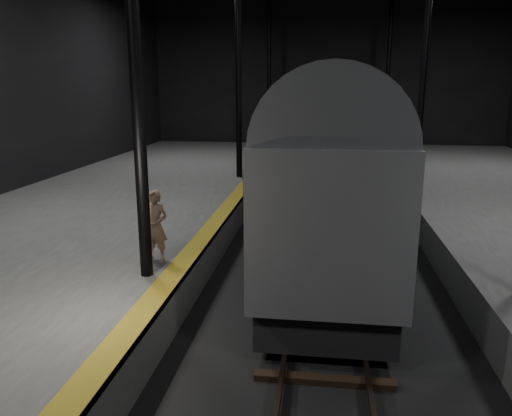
# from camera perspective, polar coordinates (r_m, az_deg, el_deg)

# --- Properties ---
(ground) EXTENTS (44.00, 44.00, 0.00)m
(ground) POSITION_cam_1_polar(r_m,az_deg,el_deg) (14.50, 7.83, -6.25)
(ground) COLOR black
(ground) RESTS_ON ground
(platform_left) EXTENTS (9.00, 43.80, 1.00)m
(platform_left) POSITION_cam_1_polar(r_m,az_deg,el_deg) (16.11, -19.88, -3.04)
(platform_left) COLOR #4A4A48
(platform_left) RESTS_ON ground
(tactile_strip) EXTENTS (0.50, 43.80, 0.01)m
(tactile_strip) POSITION_cam_1_polar(r_m,az_deg,el_deg) (14.52, -4.97, -1.97)
(tactile_strip) COLOR olive
(tactile_strip) RESTS_ON platform_left
(track) EXTENTS (2.40, 43.00, 0.24)m
(track) POSITION_cam_1_polar(r_m,az_deg,el_deg) (14.47, 7.84, -5.99)
(track) COLOR #3F3328
(track) RESTS_ON ground
(train) EXTENTS (2.92, 19.51, 5.21)m
(train) POSITION_cam_1_polar(r_m,az_deg,el_deg) (17.74, 8.14, 7.09)
(train) COLOR #ADB0B5
(train) RESTS_ON ground
(woman) EXTENTS (0.67, 0.51, 1.66)m
(woman) POSITION_cam_1_polar(r_m,az_deg,el_deg) (11.57, -11.40, -2.04)
(woman) COLOR #9E7861
(woman) RESTS_ON platform_left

